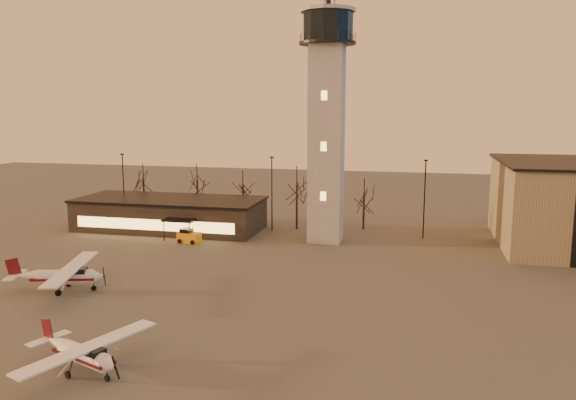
{
  "coord_description": "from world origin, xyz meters",
  "views": [
    {
      "loc": [
        11.04,
        -38.2,
        16.58
      ],
      "look_at": [
        -0.88,
        13.0,
        7.91
      ],
      "focal_mm": 35.0,
      "sensor_mm": 36.0,
      "label": 1
    }
  ],
  "objects_px": {
    "control_tower": "(327,110)",
    "terminal": "(170,214)",
    "cessna_front": "(86,359)",
    "cessna_rear": "(68,279)",
    "service_cart": "(189,237)"
  },
  "relations": [
    {
      "from": "control_tower",
      "to": "cessna_front",
      "type": "bearing_deg",
      "value": -102.9
    },
    {
      "from": "terminal",
      "to": "cessna_front",
      "type": "xyz_separation_m",
      "value": [
        13.13,
        -40.71,
        -1.22
      ]
    },
    {
      "from": "cessna_front",
      "to": "service_cart",
      "type": "distance_m",
      "value": 34.74
    },
    {
      "from": "terminal",
      "to": "service_cart",
      "type": "xyz_separation_m",
      "value": [
        5.61,
        -6.8,
        -1.49
      ]
    },
    {
      "from": "cessna_front",
      "to": "cessna_rear",
      "type": "distance_m",
      "value": 17.67
    },
    {
      "from": "cessna_rear",
      "to": "service_cart",
      "type": "distance_m",
      "value": 20.24
    },
    {
      "from": "cessna_front",
      "to": "control_tower",
      "type": "bearing_deg",
      "value": 98.17
    },
    {
      "from": "cessna_front",
      "to": "terminal",
      "type": "bearing_deg",
      "value": 128.94
    },
    {
      "from": "control_tower",
      "to": "terminal",
      "type": "height_order",
      "value": "control_tower"
    },
    {
      "from": "cessna_rear",
      "to": "service_cart",
      "type": "bearing_deg",
      "value": 64.9
    },
    {
      "from": "control_tower",
      "to": "cessna_front",
      "type": "distance_m",
      "value": 42.61
    },
    {
      "from": "terminal",
      "to": "cessna_rear",
      "type": "height_order",
      "value": "terminal"
    },
    {
      "from": "control_tower",
      "to": "cessna_front",
      "type": "relative_size",
      "value": 3.35
    },
    {
      "from": "control_tower",
      "to": "service_cart",
      "type": "relative_size",
      "value": 11.11
    },
    {
      "from": "cessna_rear",
      "to": "cessna_front",
      "type": "bearing_deg",
      "value": -67.84
    }
  ]
}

